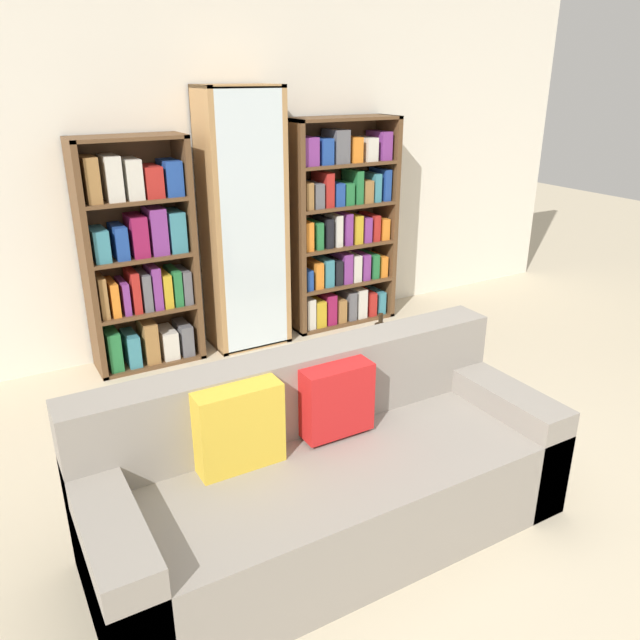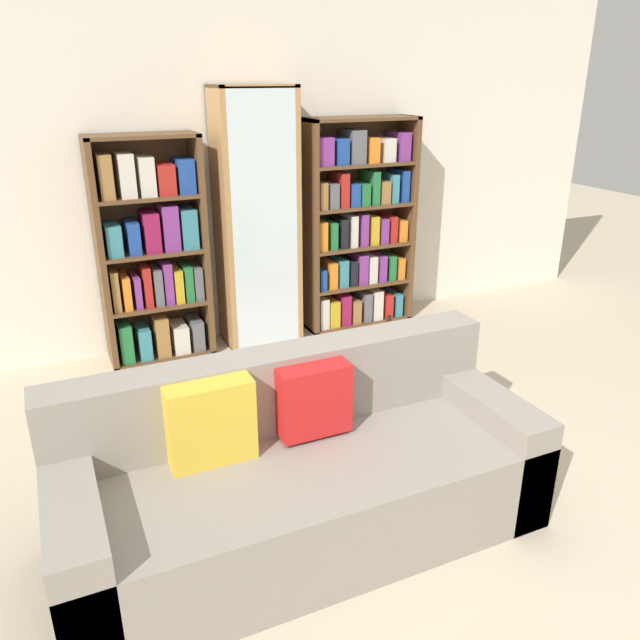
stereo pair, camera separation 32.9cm
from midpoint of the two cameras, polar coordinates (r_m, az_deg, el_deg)
ground_plane at (r=2.91m, az=9.45°, el=-20.48°), size 16.00×16.00×0.00m
wall_back at (r=4.69m, az=-12.18°, el=14.01°), size 6.78×0.06×2.70m
couch at (r=2.82m, az=-2.82°, el=-14.27°), size 2.07×0.81×0.79m
bookshelf_left at (r=4.46m, az=-18.20°, el=5.32°), size 0.73×0.32×1.57m
display_cabinet at (r=4.61m, az=-9.09°, el=8.74°), size 0.56×0.36×1.87m
bookshelf_right at (r=5.01m, az=-0.03°, el=8.36°), size 0.89×0.32×1.63m
wine_bottle at (r=4.45m, az=3.40°, el=-2.04°), size 0.08×0.08×0.37m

